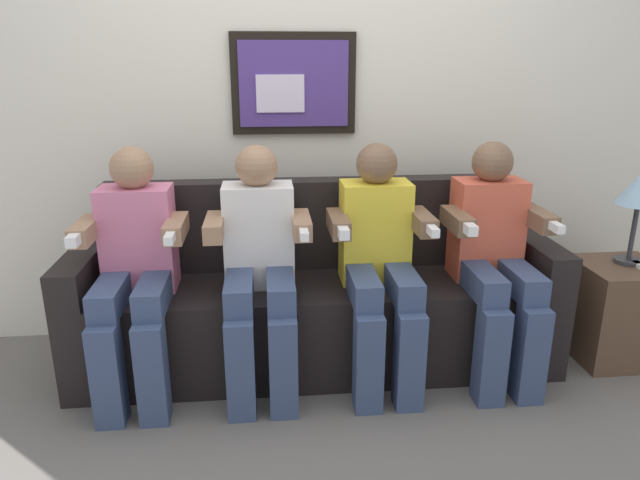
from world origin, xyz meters
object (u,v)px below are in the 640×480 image
object	(u,v)px
couch	(317,303)
person_right_center	(379,257)
table_lamp	(640,193)
person_rightmost	(494,253)
person_left_center	(260,261)
person_leftmost	(135,265)
side_table_right	(616,312)

from	to	relation	value
couch	person_right_center	distance (m)	0.43
couch	table_lamp	xyz separation A→B (m)	(1.56, -0.07, 0.55)
person_right_center	person_rightmost	size ratio (longest dim) A/B	1.00
person_left_center	table_lamp	distance (m)	1.85
person_right_center	table_lamp	world-z (taller)	person_right_center
person_leftmost	person_left_center	world-z (taller)	same
person_leftmost	side_table_right	distance (m)	2.36
person_left_center	person_rightmost	xyz separation A→B (m)	(1.09, -0.00, 0.00)
person_rightmost	table_lamp	xyz separation A→B (m)	(0.74, 0.10, 0.25)
person_left_center	person_right_center	world-z (taller)	same
couch	table_lamp	distance (m)	1.65
couch	side_table_right	world-z (taller)	couch
table_lamp	person_rightmost	bearing A→B (deg)	-172.63
couch	table_lamp	bearing A→B (deg)	-2.69
person_rightmost	table_lamp	world-z (taller)	person_rightmost
person_rightmost	side_table_right	bearing A→B (deg)	5.05
couch	person_left_center	world-z (taller)	person_left_center
table_lamp	side_table_right	bearing A→B (deg)	-140.94
person_left_center	person_rightmost	distance (m)	1.09
person_left_center	person_leftmost	bearing A→B (deg)	-179.95
person_left_center	side_table_right	size ratio (longest dim) A/B	2.22
person_right_center	side_table_right	size ratio (longest dim) A/B	2.22
person_leftmost	person_rightmost	size ratio (longest dim) A/B	1.00
person_left_center	table_lamp	bearing A→B (deg)	2.97
couch	person_rightmost	world-z (taller)	person_rightmost
side_table_right	table_lamp	size ratio (longest dim) A/B	1.09
table_lamp	person_right_center	bearing A→B (deg)	-175.75
couch	person_leftmost	distance (m)	0.89
person_leftmost	table_lamp	world-z (taller)	person_leftmost
person_leftmost	person_left_center	size ratio (longest dim) A/B	1.00
side_table_right	person_left_center	bearing A→B (deg)	-178.04
person_left_center	person_rightmost	world-z (taller)	same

